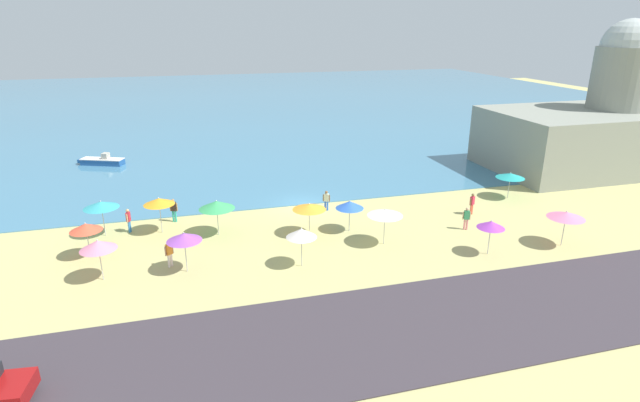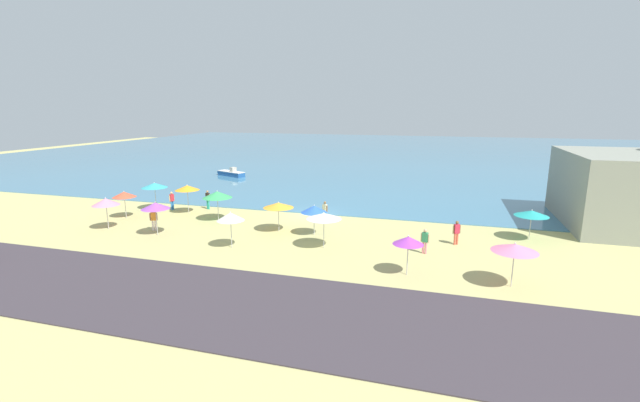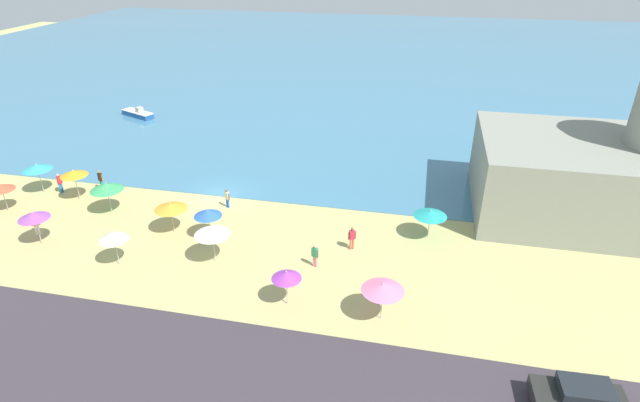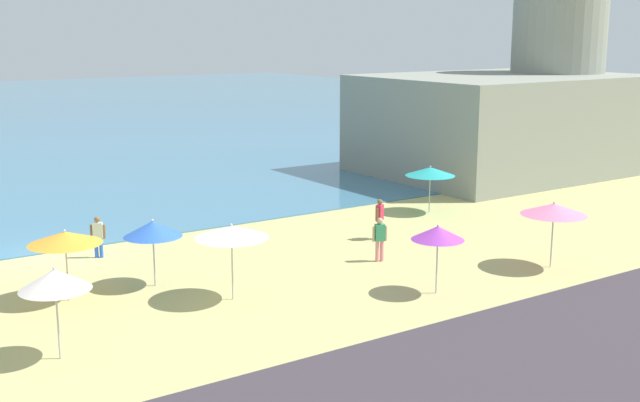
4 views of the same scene
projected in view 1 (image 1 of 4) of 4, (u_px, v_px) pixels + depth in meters
ground_plane at (303, 205)px, 40.01m from camera, size 160.00×160.00×0.00m
sea at (232, 104)px, 89.92m from camera, size 150.00×110.00×0.05m
coastal_road at (392, 330)px, 23.66m from camera, size 80.00×8.00×0.06m
beach_umbrella_0 at (184, 237)px, 28.59m from camera, size 2.03×2.03×2.51m
beach_umbrella_1 at (309, 207)px, 33.77m from camera, size 2.30×2.30×2.31m
beach_umbrella_2 at (510, 175)px, 41.02m from camera, size 2.31×2.31×2.21m
beach_umbrella_3 at (566, 215)px, 32.05m from camera, size 2.34×2.34×2.42m
beach_umbrella_4 at (217, 205)px, 33.69m from camera, size 2.43×2.43×2.53m
beach_umbrella_5 at (301, 233)px, 29.26m from camera, size 1.84×1.84×2.50m
beach_umbrella_6 at (101, 205)px, 33.54m from camera, size 2.33×2.33×2.54m
beach_umbrella_7 at (159, 201)px, 34.00m from camera, size 2.11×2.11×2.60m
beach_umbrella_8 at (86, 227)px, 30.42m from camera, size 1.93×1.93×2.33m
beach_umbrella_9 at (98, 245)px, 27.68m from camera, size 2.02×2.02×2.50m
beach_umbrella_10 at (350, 205)px, 34.38m from camera, size 1.94×1.94×2.29m
beach_umbrella_11 at (491, 225)px, 30.85m from camera, size 1.72×1.72×2.31m
beach_umbrella_12 at (385, 213)px, 32.23m from camera, size 2.34×2.34×2.48m
bather_0 at (169, 252)px, 29.59m from camera, size 0.49×0.39×1.70m
bather_1 at (129, 219)px, 34.57m from camera, size 0.30×0.56×1.70m
bather_2 at (466, 217)px, 34.97m from camera, size 0.54×0.32×1.65m
bather_3 at (326, 199)px, 38.62m from camera, size 0.51×0.36×1.59m
bather_4 at (472, 203)px, 37.75m from camera, size 0.51×0.37×1.68m
bather_5 at (174, 209)px, 36.34m from camera, size 0.55×0.32×1.77m
skiff_nearshore at (102, 161)px, 51.11m from camera, size 4.75×2.85×1.23m
harbor_fortress at (588, 125)px, 48.90m from camera, size 15.66×11.60×14.23m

